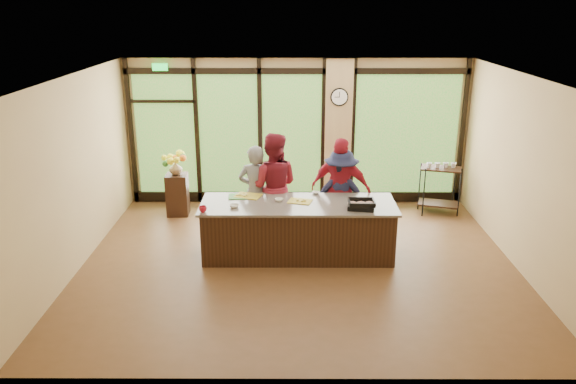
{
  "coord_description": "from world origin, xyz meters",
  "views": [
    {
      "loc": [
        -0.13,
        -8.33,
        4.04
      ],
      "look_at": [
        -0.17,
        0.4,
        1.08
      ],
      "focal_mm": 35.0,
      "sensor_mm": 36.0,
      "label": 1
    }
  ],
  "objects_px": {
    "cook_right": "(341,194)",
    "bar_cart": "(440,183)",
    "cook_left": "(256,193)",
    "flower_stand": "(178,194)",
    "island_base": "(298,230)",
    "roasting_pan": "(361,206)"
  },
  "relations": [
    {
      "from": "cook_right",
      "to": "bar_cart",
      "type": "height_order",
      "value": "cook_right"
    },
    {
      "from": "roasting_pan",
      "to": "bar_cart",
      "type": "xyz_separation_m",
      "value": [
        1.85,
        2.25,
        -0.33
      ]
    },
    {
      "from": "cook_left",
      "to": "bar_cart",
      "type": "bearing_deg",
      "value": -153.59
    },
    {
      "from": "cook_left",
      "to": "flower_stand",
      "type": "xyz_separation_m",
      "value": [
        -1.64,
        1.18,
        -0.44
      ]
    },
    {
      "from": "cook_left",
      "to": "flower_stand",
      "type": "distance_m",
      "value": 2.06
    },
    {
      "from": "cook_right",
      "to": "bar_cart",
      "type": "relative_size",
      "value": 1.56
    },
    {
      "from": "island_base",
      "to": "flower_stand",
      "type": "bearing_deg",
      "value": 141.26
    },
    {
      "from": "flower_stand",
      "to": "cook_right",
      "type": "bearing_deg",
      "value": -22.69
    },
    {
      "from": "cook_left",
      "to": "cook_right",
      "type": "distance_m",
      "value": 1.5
    },
    {
      "from": "flower_stand",
      "to": "cook_left",
      "type": "bearing_deg",
      "value": -38.35
    },
    {
      "from": "island_base",
      "to": "cook_left",
      "type": "height_order",
      "value": "cook_left"
    },
    {
      "from": "island_base",
      "to": "cook_left",
      "type": "distance_m",
      "value": 1.12
    },
    {
      "from": "cook_right",
      "to": "island_base",
      "type": "bearing_deg",
      "value": 52.24
    },
    {
      "from": "roasting_pan",
      "to": "bar_cart",
      "type": "distance_m",
      "value": 2.93
    },
    {
      "from": "cook_left",
      "to": "bar_cart",
      "type": "xyz_separation_m",
      "value": [
        3.59,
        1.28,
        -0.23
      ]
    },
    {
      "from": "island_base",
      "to": "cook_right",
      "type": "xyz_separation_m",
      "value": [
        0.77,
        0.76,
        0.38
      ]
    },
    {
      "from": "cook_right",
      "to": "bar_cart",
      "type": "xyz_separation_m",
      "value": [
        2.08,
        1.25,
        -0.19
      ]
    },
    {
      "from": "island_base",
      "to": "flower_stand",
      "type": "xyz_separation_m",
      "value": [
        -2.37,
        1.9,
        -0.02
      ]
    },
    {
      "from": "cook_right",
      "to": "roasting_pan",
      "type": "relative_size",
      "value": 3.96
    },
    {
      "from": "island_base",
      "to": "bar_cart",
      "type": "height_order",
      "value": "bar_cart"
    },
    {
      "from": "cook_left",
      "to": "roasting_pan",
      "type": "distance_m",
      "value": 2.0
    },
    {
      "from": "island_base",
      "to": "bar_cart",
      "type": "xyz_separation_m",
      "value": [
        2.85,
        2.01,
        0.19
      ]
    }
  ]
}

